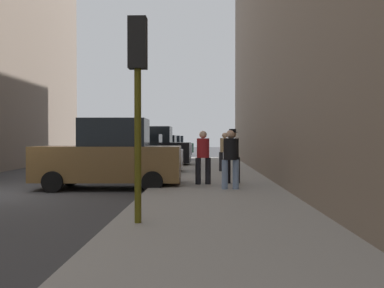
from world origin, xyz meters
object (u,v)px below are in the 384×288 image
object	(u,v)px
pedestrian_in_jeans	(230,156)
pedestrian_with_fedora	(233,153)
parked_gray_coupe	(166,147)
pedestrian_in_tan_coat	(225,150)
parked_dark_green_sedan	(172,146)
pedestrian_in_red_jacket	(203,154)
parked_blue_sedan	(159,149)
parked_silver_sedan	(136,156)
parked_bronze_suv	(110,157)
parked_black_suv	(150,148)
traffic_light	(138,74)
fire_hydrant	(173,167)
duffel_bag	(175,179)

from	to	relation	value
pedestrian_in_jeans	pedestrian_with_fedora	distance (m)	1.65
parked_gray_coupe	pedestrian_in_tan_coat	size ratio (longest dim) A/B	2.47
pedestrian_in_jeans	pedestrian_with_fedora	bearing A→B (deg)	83.94
parked_dark_green_sedan	pedestrian_in_red_jacket	world-z (taller)	pedestrian_in_red_jacket
pedestrian_with_fedora	parked_blue_sedan	bearing A→B (deg)	105.06
parked_dark_green_sedan	pedestrian_in_jeans	distance (m)	27.47
parked_silver_sedan	pedestrian_with_fedora	size ratio (longest dim) A/B	2.37
parked_blue_sedan	parked_gray_coupe	size ratio (longest dim) A/B	1.00
pedestrian_in_jeans	pedestrian_with_fedora	xyz separation A→B (m)	(0.17, 1.64, 0.03)
parked_bronze_suv	pedestrian_in_red_jacket	size ratio (longest dim) A/B	2.71
parked_silver_sedan	pedestrian_in_red_jacket	distance (m)	5.92
parked_black_suv	parked_bronze_suv	bearing A→B (deg)	-90.00
parked_black_suv	traffic_light	world-z (taller)	traffic_light
parked_gray_coupe	fire_hydrant	distance (m)	17.75
parked_black_suv	pedestrian_in_jeans	size ratio (longest dim) A/B	2.71
parked_blue_sedan	pedestrian_in_tan_coat	distance (m)	10.53
parked_blue_sedan	duffel_bag	world-z (taller)	parked_blue_sedan
parked_bronze_suv	fire_hydrant	size ratio (longest dim) A/B	6.59
parked_dark_green_sedan	pedestrian_with_fedora	bearing A→B (deg)	-81.22
parked_blue_sedan	duffel_bag	size ratio (longest dim) A/B	9.65
fire_hydrant	parked_bronze_suv	bearing A→B (deg)	-121.83
parked_silver_sedan	parked_gray_coupe	world-z (taller)	same
pedestrian_in_jeans	pedestrian_in_red_jacket	size ratio (longest dim) A/B	1.00
parked_black_suv	pedestrian_in_red_jacket	xyz separation A→B (m)	(2.98, -9.95, 0.07)
parked_bronze_suv	pedestrian_with_fedora	xyz separation A→B (m)	(3.95, 0.44, 0.10)
pedestrian_in_jeans	pedestrian_in_tan_coat	world-z (taller)	same
parked_black_suv	parked_blue_sedan	world-z (taller)	parked_black_suv
parked_dark_green_sedan	pedestrian_with_fedora	xyz separation A→B (m)	(3.95, -25.57, 0.29)
parked_silver_sedan	parked_blue_sedan	xyz separation A→B (m)	(-0.00, 9.94, 0.00)
pedestrian_in_red_jacket	traffic_light	bearing A→B (deg)	-100.31
pedestrian_with_fedora	pedestrian_in_red_jacket	world-z (taller)	pedestrian_with_fedora
pedestrian_with_fedora	pedestrian_in_red_jacket	size ratio (longest dim) A/B	1.04
parked_bronze_suv	traffic_light	world-z (taller)	traffic_light
parked_gray_coupe	pedestrian_in_jeans	distance (m)	22.09
fire_hydrant	pedestrian_in_tan_coat	size ratio (longest dim) A/B	0.41
pedestrian_with_fedora	parked_silver_sedan	bearing A→B (deg)	129.83
parked_bronze_suv	parked_blue_sedan	distance (m)	15.12
parked_black_suv	parked_dark_green_sedan	xyz separation A→B (m)	(0.00, 15.99, -0.18)
parked_bronze_suv	pedestrian_in_red_jacket	bearing A→B (deg)	1.37
parked_silver_sedan	pedestrian_in_red_jacket	size ratio (longest dim) A/B	2.46
pedestrian_in_jeans	pedestrian_in_tan_coat	bearing A→B (deg)	88.68
pedestrian_in_jeans	duffel_bag	bearing A→B (deg)	140.45
parked_bronze_suv	pedestrian_in_tan_coat	bearing A→B (deg)	53.70
parked_black_suv	pedestrian_with_fedora	world-z (taller)	parked_black_suv
fire_hydrant	pedestrian_in_tan_coat	world-z (taller)	pedestrian_in_tan_coat
parked_blue_sedan	parked_bronze_suv	bearing A→B (deg)	-90.00
pedestrian_in_tan_coat	pedestrian_in_red_jacket	size ratio (longest dim) A/B	1.00
traffic_light	duffel_bag	world-z (taller)	traffic_light
pedestrian_in_tan_coat	pedestrian_in_red_jacket	xyz separation A→B (m)	(-0.94, -5.28, 0.00)
parked_dark_green_sedan	pedestrian_in_jeans	bearing A→B (deg)	-82.10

